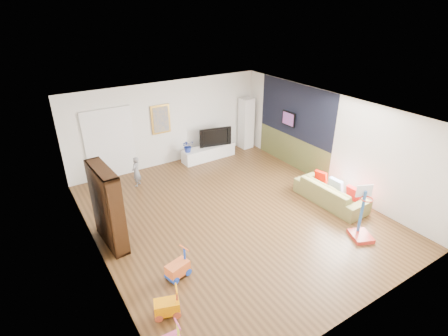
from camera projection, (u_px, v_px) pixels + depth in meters
floor at (232, 214)px, 8.92m from camera, size 6.50×7.50×0.00m
ceiling at (234, 112)px, 7.73m from camera, size 6.50×7.50×0.00m
wall_back at (168, 124)px, 11.17m from camera, size 6.50×0.00×2.70m
wall_front at (366, 254)px, 5.48m from camera, size 6.50×0.00×2.70m
wall_left at (94, 206)px, 6.76m from camera, size 0.00×7.50×2.70m
wall_right at (328, 140)px, 9.89m from camera, size 0.00×7.50×2.70m
navy_accent at (295, 111)px, 10.73m from camera, size 0.01×3.20×1.70m
olive_wainscot at (292, 151)px, 11.32m from camera, size 0.01×3.20×1.00m
doorway at (110, 145)px, 10.35m from camera, size 1.45×0.06×2.10m
painting_back at (161, 119)px, 10.93m from camera, size 0.62×0.06×0.92m
artwork_right at (289, 119)px, 10.98m from camera, size 0.04×0.56×0.46m
media_console at (209, 153)px, 11.91m from camera, size 1.89×0.52×0.44m
tall_cabinet at (246, 123)px, 12.55m from camera, size 0.44×0.44×1.83m
bookshelf at (107, 207)px, 7.51m from camera, size 0.41×1.29×1.85m
sofa at (331, 193)px, 9.31m from camera, size 0.83×2.02×0.59m
basketball_hoop at (365, 214)px, 7.76m from camera, size 0.62×0.67×1.28m
ride_on_yellow at (166, 302)px, 5.96m from camera, size 0.49×0.39×0.58m
ride_on_orange at (177, 265)px, 6.79m from camera, size 0.51×0.39×0.61m
child at (136, 172)px, 10.09m from camera, size 0.39×0.38×0.90m
tv at (214, 136)px, 11.83m from camera, size 1.12×0.38×0.64m
vase_plant at (188, 146)px, 11.33m from camera, size 0.39×0.34×0.42m
pillow_left at (354, 194)px, 8.92m from camera, size 0.11×0.39×0.39m
pillow_center at (336, 185)px, 9.32m from camera, size 0.11×0.40×0.39m
pillow_right at (321, 177)px, 9.78m from camera, size 0.17×0.36×0.35m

